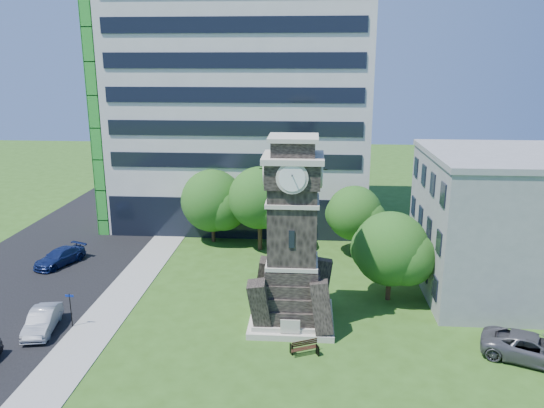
# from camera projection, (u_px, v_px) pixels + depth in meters

# --- Properties ---
(ground) EXTENTS (160.00, 160.00, 0.00)m
(ground) POSITION_uv_depth(u_px,v_px,m) (242.00, 334.00, 33.16)
(ground) COLOR #2D5017
(ground) RESTS_ON ground
(sidewalk) EXTENTS (3.00, 70.00, 0.06)m
(sidewalk) POSITION_uv_depth(u_px,v_px,m) (122.00, 295.00, 38.64)
(sidewalk) COLOR gray
(sidewalk) RESTS_ON ground
(street) EXTENTS (14.00, 80.00, 0.02)m
(street) POSITION_uv_depth(u_px,v_px,m) (10.00, 292.00, 39.24)
(street) COLOR black
(street) RESTS_ON ground
(clock_tower) EXTENTS (5.40, 5.40, 12.22)m
(clock_tower) POSITION_uv_depth(u_px,v_px,m) (292.00, 245.00, 33.49)
(clock_tower) COLOR beige
(clock_tower) RESTS_ON ground
(office_tall) EXTENTS (26.20, 15.11, 28.60)m
(office_tall) POSITION_uv_depth(u_px,v_px,m) (241.00, 84.00, 54.55)
(office_tall) COLOR silver
(office_tall) RESTS_ON ground
(office_low) EXTENTS (15.20, 12.20, 10.40)m
(office_low) POSITION_uv_depth(u_px,v_px,m) (531.00, 224.00, 38.09)
(office_low) COLOR gray
(office_low) RESTS_ON ground
(car_street_mid) EXTENTS (2.24, 4.45, 1.40)m
(car_street_mid) POSITION_uv_depth(u_px,v_px,m) (42.00, 321.00, 33.44)
(car_street_mid) COLOR #919398
(car_street_mid) RESTS_ON ground
(car_street_north) EXTENTS (3.53, 5.02, 1.35)m
(car_street_north) POSITION_uv_depth(u_px,v_px,m) (60.00, 257.00, 44.37)
(car_street_north) COLOR #111D4C
(car_street_north) RESTS_ON ground
(car_east_lot) EXTENTS (6.12, 4.57, 1.55)m
(car_east_lot) POSITION_uv_depth(u_px,v_px,m) (533.00, 348.00, 30.07)
(car_east_lot) COLOR #4E4D52
(car_east_lot) RESTS_ON ground
(park_bench) EXTENTS (1.62, 0.43, 0.84)m
(park_bench) POSITION_uv_depth(u_px,v_px,m) (304.00, 347.00, 30.83)
(park_bench) COLOR black
(park_bench) RESTS_ON ground
(street_sign) EXTENTS (0.55, 0.06, 2.31)m
(street_sign) POSITION_uv_depth(u_px,v_px,m) (70.00, 306.00, 33.74)
(street_sign) COLOR black
(street_sign) RESTS_ON ground
(tree_nw) EXTENTS (6.41, 5.82, 6.92)m
(tree_nw) POSITION_uv_depth(u_px,v_px,m) (213.00, 202.00, 49.31)
(tree_nw) COLOR #332114
(tree_nw) RESTS_ON ground
(tree_nc) EXTENTS (6.12, 5.56, 7.62)m
(tree_nc) POSITION_uv_depth(u_px,v_px,m) (261.00, 200.00, 46.93)
(tree_nc) COLOR #332114
(tree_nc) RESTS_ON ground
(tree_ne) EXTENTS (5.23, 4.75, 6.24)m
(tree_ne) POSITION_uv_depth(u_px,v_px,m) (355.00, 215.00, 45.75)
(tree_ne) COLOR #332114
(tree_ne) RESTS_ON ground
(tree_east) EXTENTS (5.79, 5.26, 6.49)m
(tree_east) POSITION_uv_depth(u_px,v_px,m) (392.00, 251.00, 37.09)
(tree_east) COLOR #332114
(tree_east) RESTS_ON ground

